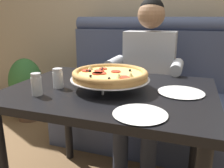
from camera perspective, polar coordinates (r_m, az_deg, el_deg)
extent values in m
cube|color=#424C6B|center=(2.15, 6.41, -8.74)|extent=(1.51, 0.60, 0.46)
cube|color=#424C6B|center=(2.37, 8.84, 5.16)|extent=(1.51, 0.18, 0.65)
cylinder|color=#424C6B|center=(2.33, 9.25, 14.24)|extent=(1.51, 0.14, 0.14)
cube|color=black|center=(1.28, -0.35, -1.90)|extent=(1.10, 0.83, 0.04)
cylinder|color=black|center=(1.90, -10.78, -8.14)|extent=(0.06, 0.06, 0.71)
cylinder|color=black|center=(1.69, 19.86, -12.21)|extent=(0.06, 0.06, 0.71)
cube|color=#2D3342|center=(1.79, 7.62, -3.42)|extent=(0.34, 0.40, 0.15)
cylinder|color=#2D3342|center=(1.72, 2.11, -15.38)|extent=(0.11, 0.11, 0.46)
cylinder|color=#2D3342|center=(1.68, 8.91, -16.37)|extent=(0.11, 0.11, 0.46)
cube|color=#B2B7C1|center=(1.94, 9.15, 4.37)|extent=(0.40, 0.22, 0.56)
cylinder|color=#B2B7C1|center=(1.78, 0.62, 5.19)|extent=(0.08, 0.28, 0.08)
cylinder|color=#B2B7C1|center=(1.69, 15.61, 4.04)|extent=(0.08, 0.28, 0.08)
sphere|color=#997051|center=(1.88, 9.61, 16.40)|extent=(0.21, 0.21, 0.21)
sphere|color=black|center=(1.89, 9.71, 17.45)|extent=(0.19, 0.19, 0.19)
cylinder|color=silver|center=(1.16, -2.33, -1.37)|extent=(0.01, 0.01, 0.05)
cylinder|color=silver|center=(1.35, -3.59, 1.05)|extent=(0.01, 0.01, 0.05)
cylinder|color=silver|center=(1.29, 4.34, 0.32)|extent=(0.01, 0.01, 0.05)
torus|color=silver|center=(1.26, -0.52, 1.00)|extent=(0.23, 0.23, 0.01)
cylinder|color=silver|center=(1.26, -0.52, 1.35)|extent=(0.43, 0.43, 0.00)
cylinder|color=tan|center=(1.25, -0.52, 1.84)|extent=(0.40, 0.40, 0.02)
torus|color=tan|center=(1.25, -0.52, 2.68)|extent=(0.41, 0.41, 0.03)
cylinder|color=#EFCC6B|center=(1.25, -0.52, 2.46)|extent=(0.34, 0.34, 0.01)
cylinder|color=red|center=(1.29, -3.13, 3.25)|extent=(0.05, 0.05, 0.01)
cylinder|color=red|center=(1.24, -3.51, 2.70)|extent=(0.05, 0.05, 0.01)
cylinder|color=red|center=(1.30, -6.28, 3.27)|extent=(0.05, 0.05, 0.01)
cylinder|color=red|center=(1.27, 0.94, 3.10)|extent=(0.05, 0.05, 0.01)
cylinder|color=red|center=(1.23, -3.72, 2.60)|extent=(0.05, 0.05, 0.01)
cylinder|color=red|center=(1.23, -2.42, 2.64)|extent=(0.04, 0.04, 0.01)
cylinder|color=red|center=(1.15, 2.95, 1.66)|extent=(0.06, 0.06, 0.01)
cylinder|color=red|center=(1.35, -2.19, 3.78)|extent=(0.05, 0.05, 0.01)
sphere|color=black|center=(1.28, -5.50, 3.22)|extent=(0.01, 0.01, 0.01)
sphere|color=black|center=(1.11, -0.69, 1.35)|extent=(0.01, 0.01, 0.01)
sphere|color=black|center=(1.29, 4.42, 3.38)|extent=(0.01, 0.01, 0.01)
sphere|color=black|center=(1.29, -2.52, 3.40)|extent=(0.01, 0.01, 0.01)
sphere|color=black|center=(1.34, -2.35, 3.84)|extent=(0.01, 0.01, 0.01)
sphere|color=black|center=(1.28, -6.17, 3.24)|extent=(0.01, 0.01, 0.01)
sphere|color=black|center=(1.17, -5.30, 1.97)|extent=(0.01, 0.01, 0.01)
cone|color=#CCC675|center=(1.33, -5.31, 4.01)|extent=(0.04, 0.04, 0.02)
cone|color=#CCC675|center=(1.17, 4.58, 2.26)|extent=(0.04, 0.04, 0.02)
cone|color=#CCC675|center=(1.15, 1.67, 2.08)|extent=(0.04, 0.04, 0.02)
cylinder|color=white|center=(1.31, -13.07, 1.00)|extent=(0.06, 0.06, 0.09)
cylinder|color=silver|center=(1.32, -13.02, 0.20)|extent=(0.05, 0.05, 0.05)
cylinder|color=silver|center=(1.30, -13.22, 3.30)|extent=(0.05, 0.05, 0.02)
cylinder|color=white|center=(1.21, -17.97, -0.51)|extent=(0.05, 0.05, 0.09)
cylinder|color=#A82D19|center=(1.22, -17.90, -1.21)|extent=(0.04, 0.04, 0.06)
cylinder|color=silver|center=(1.20, -18.20, 2.06)|extent=(0.05, 0.05, 0.02)
cylinder|color=white|center=(0.94, 6.88, -7.36)|extent=(0.16, 0.16, 0.01)
cone|color=white|center=(0.94, 6.90, -6.85)|extent=(0.22, 0.22, 0.01)
cylinder|color=white|center=(1.25, 16.51, -2.00)|extent=(0.17, 0.17, 0.01)
cone|color=white|center=(1.25, 16.54, -1.61)|extent=(0.24, 0.24, 0.01)
cylinder|color=brown|center=(2.83, -19.70, -5.94)|extent=(0.24, 0.24, 0.22)
ellipsoid|color=#336B33|center=(2.73, -20.35, 0.50)|extent=(0.36, 0.36, 0.52)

